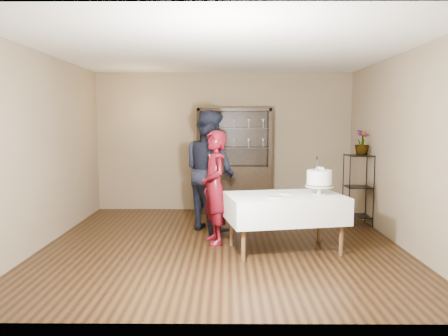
{
  "coord_description": "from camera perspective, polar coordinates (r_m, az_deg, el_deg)",
  "views": [
    {
      "loc": [
        0.06,
        -6.11,
        1.74
      ],
      "look_at": [
        0.02,
        0.1,
        1.08
      ],
      "focal_mm": 35.0,
      "sensor_mm": 36.0,
      "label": 1
    }
  ],
  "objects": [
    {
      "name": "potted_plant",
      "position": [
        7.66,
        17.58,
        3.19
      ],
      "size": [
        0.32,
        0.32,
        0.42
      ],
      "primitive_type": "imported",
      "rotation": [
        0.0,
        0.0,
        0.5
      ],
      "color": "#43612E",
      "rests_on": "plant_etagere"
    },
    {
      "name": "plate_near",
      "position": [
        5.7,
        6.69,
        -3.79
      ],
      "size": [
        0.23,
        0.23,
        0.01
      ],
      "primitive_type": "cylinder",
      "rotation": [
        0.0,
        0.0,
        0.08
      ],
      "color": "white",
      "rests_on": "cake_table"
    },
    {
      "name": "china_hutch",
      "position": [
        8.43,
        1.32,
        -1.3
      ],
      "size": [
        1.4,
        0.48,
        2.0
      ],
      "color": "black",
      "rests_on": "floor"
    },
    {
      "name": "plant_etagere",
      "position": [
        7.72,
        17.1,
        -2.35
      ],
      "size": [
        0.42,
        0.42,
        1.2
      ],
      "color": "black",
      "rests_on": "floor"
    },
    {
      "name": "floor",
      "position": [
        6.35,
        -0.19,
        -9.86
      ],
      "size": [
        5.0,
        5.0,
        0.0
      ],
      "primitive_type": "plane",
      "color": "black",
      "rests_on": "ground"
    },
    {
      "name": "cake_table",
      "position": [
        5.96,
        7.92,
        -5.21
      ],
      "size": [
        1.68,
        1.22,
        0.76
      ],
      "rotation": [
        0.0,
        0.0,
        0.19
      ],
      "color": "silver",
      "rests_on": "floor"
    },
    {
      "name": "wall_left",
      "position": [
        6.64,
        -22.34,
        2.21
      ],
      "size": [
        0.02,
        5.0,
        2.7
      ],
      "primitive_type": "cube",
      "color": "brown",
      "rests_on": "floor"
    },
    {
      "name": "wall_right",
      "position": [
        6.59,
        22.11,
        2.2
      ],
      "size": [
        0.02,
        5.0,
        2.7
      ],
      "primitive_type": "cube",
      "color": "brown",
      "rests_on": "floor"
    },
    {
      "name": "cake",
      "position": [
        6.02,
        12.34,
        -1.44
      ],
      "size": [
        0.38,
        0.38,
        0.52
      ],
      "rotation": [
        0.0,
        0.0,
        -0.14
      ],
      "color": "white",
      "rests_on": "cake_table"
    },
    {
      "name": "back_wall",
      "position": [
        8.62,
        -0.02,
        3.43
      ],
      "size": [
        5.0,
        0.02,
        2.7
      ],
      "primitive_type": "cube",
      "color": "brown",
      "rests_on": "floor"
    },
    {
      "name": "woman",
      "position": [
        6.22,
        -1.23,
        -2.54
      ],
      "size": [
        0.55,
        0.68,
        1.62
      ],
      "primitive_type": "imported",
      "rotation": [
        0.0,
        0.0,
        -1.26
      ],
      "color": "#39050B",
      "rests_on": "floor"
    },
    {
      "name": "ceiling",
      "position": [
        6.19,
        -0.2,
        14.96
      ],
      "size": [
        5.0,
        5.0,
        0.0
      ],
      "primitive_type": "plane",
      "rotation": [
        3.14,
        0.0,
        0.0
      ],
      "color": "silver",
      "rests_on": "back_wall"
    },
    {
      "name": "plate_far",
      "position": [
        6.02,
        8.06,
        -3.28
      ],
      "size": [
        0.23,
        0.23,
        0.01
      ],
      "primitive_type": "cylinder",
      "rotation": [
        0.0,
        0.0,
        -0.21
      ],
      "color": "white",
      "rests_on": "cake_table"
    },
    {
      "name": "man",
      "position": [
        7.0,
        -1.91,
        -0.35
      ],
      "size": [
        1.15,
        1.19,
        1.93
      ],
      "primitive_type": "imported",
      "rotation": [
        0.0,
        0.0,
        2.23
      ],
      "color": "black",
      "rests_on": "floor"
    }
  ]
}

